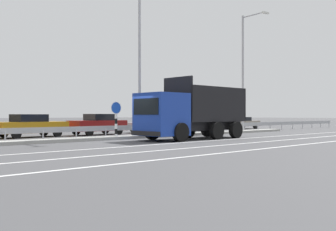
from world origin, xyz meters
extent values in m
plane|color=#424244|center=(0.00, 0.00, 0.00)|extent=(320.00, 320.00, 0.00)
cube|color=silver|center=(3.44, -2.52, 0.00)|extent=(63.26, 0.16, 0.01)
cube|color=silver|center=(3.44, -5.06, 0.00)|extent=(63.26, 0.16, 0.01)
cube|color=silver|center=(3.44, -7.51, 0.00)|extent=(63.26, 0.16, 0.01)
cube|color=gray|center=(0.00, 2.31, 0.09)|extent=(34.79, 1.10, 0.18)
cube|color=#9EA0A5|center=(0.00, 3.67, 0.62)|extent=(63.26, 0.04, 0.32)
cylinder|color=#ADADB2|center=(-6.27, 3.67, 0.31)|extent=(0.09, 0.09, 0.62)
cylinder|color=#ADADB2|center=(-4.18, 3.67, 0.31)|extent=(0.09, 0.09, 0.62)
cylinder|color=#ADADB2|center=(-2.09, 3.67, 0.31)|extent=(0.09, 0.09, 0.62)
cylinder|color=#ADADB2|center=(0.00, 3.67, 0.31)|extent=(0.09, 0.09, 0.62)
cylinder|color=#ADADB2|center=(2.09, 3.67, 0.31)|extent=(0.09, 0.09, 0.62)
cylinder|color=#ADADB2|center=(4.18, 3.67, 0.31)|extent=(0.09, 0.09, 0.62)
cylinder|color=#ADADB2|center=(6.27, 3.67, 0.31)|extent=(0.09, 0.09, 0.62)
cylinder|color=#ADADB2|center=(8.35, 3.67, 0.31)|extent=(0.09, 0.09, 0.62)
cylinder|color=#ADADB2|center=(10.44, 3.67, 0.31)|extent=(0.09, 0.09, 0.62)
cylinder|color=#ADADB2|center=(12.53, 3.67, 0.31)|extent=(0.09, 0.09, 0.62)
cylinder|color=#ADADB2|center=(14.62, 3.67, 0.31)|extent=(0.09, 0.09, 0.62)
cylinder|color=#ADADB2|center=(16.71, 3.67, 0.31)|extent=(0.09, 0.09, 0.62)
cylinder|color=#ADADB2|center=(18.80, 3.67, 0.31)|extent=(0.09, 0.09, 0.62)
cylinder|color=#ADADB2|center=(20.89, 3.67, 0.31)|extent=(0.09, 0.09, 0.62)
cylinder|color=#ADADB2|center=(22.97, 3.67, 0.31)|extent=(0.09, 0.09, 0.62)
cylinder|color=#ADADB2|center=(25.06, 3.67, 0.31)|extent=(0.09, 0.09, 0.62)
cylinder|color=#ADADB2|center=(27.15, 3.67, 0.31)|extent=(0.09, 0.09, 0.62)
cylinder|color=#ADADB2|center=(29.24, 3.67, 0.31)|extent=(0.09, 0.09, 0.62)
cylinder|color=#ADADB2|center=(31.33, 3.67, 0.31)|extent=(0.09, 0.09, 0.62)
cube|color=#19389E|center=(0.79, -0.71, 1.50)|extent=(2.28, 2.44, 2.38)
cube|color=black|center=(-0.36, -0.71, 1.92)|extent=(0.04, 2.09, 0.89)
cube|color=black|center=(-0.40, -0.71, 0.47)|extent=(0.11, 2.38, 0.24)
cube|color=black|center=(4.57, -0.73, 0.79)|extent=(5.31, 1.36, 0.53)
cube|color=black|center=(4.57, -0.73, 1.11)|extent=(5.10, 2.35, 0.12)
cube|color=black|center=(4.57, -1.84, 2.18)|extent=(5.09, 0.12, 2.02)
cube|color=black|center=(4.58, 0.39, 2.18)|extent=(5.09, 0.12, 2.02)
cube|color=black|center=(2.08, -0.72, 2.43)|extent=(0.11, 2.33, 2.52)
cube|color=black|center=(7.07, -0.74, 2.18)|extent=(0.11, 2.33, 2.02)
cylinder|color=black|center=(1.12, -1.90, 0.52)|extent=(1.04, 0.32, 1.04)
cylinder|color=black|center=(1.13, 0.48, 0.52)|extent=(1.04, 0.32, 1.04)
cylinder|color=black|center=(4.17, -1.92, 0.52)|extent=(1.04, 0.32, 1.04)
cylinder|color=black|center=(4.18, 0.46, 0.52)|extent=(1.04, 0.32, 1.04)
cylinder|color=black|center=(6.03, -1.92, 0.52)|extent=(1.04, 0.32, 1.04)
cylinder|color=black|center=(6.04, 0.46, 0.52)|extent=(1.04, 0.32, 1.04)
cylinder|color=white|center=(-0.18, 2.31, 0.16)|extent=(0.16, 0.16, 0.31)
cylinder|color=black|center=(-0.18, 2.31, 0.47)|extent=(0.16, 0.16, 0.31)
cylinder|color=white|center=(-0.18, 2.31, 0.78)|extent=(0.16, 0.16, 0.31)
cylinder|color=black|center=(-0.18, 2.31, 1.09)|extent=(0.16, 0.16, 0.31)
cylinder|color=white|center=(-0.18, 2.31, 1.40)|extent=(0.16, 0.16, 0.31)
cylinder|color=#1E4CB2|center=(-0.18, 2.31, 1.89)|extent=(0.67, 0.03, 0.67)
cylinder|color=white|center=(-0.18, 2.31, 1.89)|extent=(0.73, 0.02, 0.73)
cylinder|color=#ADADB2|center=(1.69, 2.37, 4.98)|extent=(0.18, 0.18, 9.96)
cylinder|color=#ADADB2|center=(12.74, 2.44, 4.85)|extent=(0.18, 0.18, 9.70)
cylinder|color=#ADADB2|center=(12.63, 1.28, 9.55)|extent=(0.32, 2.32, 0.10)
cube|color=silver|center=(12.52, 0.13, 9.47)|extent=(0.72, 0.27, 0.12)
cube|color=#B27A14|center=(-3.08, 7.74, 0.66)|extent=(4.70, 2.17, 0.72)
cube|color=black|center=(-3.22, 7.73, 1.26)|extent=(2.03, 1.76, 0.49)
cylinder|color=black|center=(-1.73, 8.72, 0.30)|extent=(0.61, 0.24, 0.60)
cylinder|color=black|center=(-1.60, 6.96, 0.30)|extent=(0.61, 0.24, 0.60)
cylinder|color=black|center=(-4.56, 8.52, 0.30)|extent=(0.61, 0.24, 0.60)
cylinder|color=black|center=(-4.44, 6.76, 0.30)|extent=(0.61, 0.24, 0.60)
cube|color=maroon|center=(1.83, 7.42, 0.68)|extent=(4.29, 1.95, 0.76)
cube|color=black|center=(1.96, 7.43, 1.30)|extent=(1.84, 1.62, 0.47)
cylinder|color=black|center=(0.57, 6.53, 0.30)|extent=(0.61, 0.23, 0.60)
cylinder|color=black|center=(0.49, 8.18, 0.30)|extent=(0.61, 0.23, 0.60)
cylinder|color=black|center=(3.18, 6.66, 0.30)|extent=(0.61, 0.23, 0.60)
cylinder|color=black|center=(3.09, 8.31, 0.30)|extent=(0.61, 0.23, 0.60)
cube|color=#A3A3A8|center=(7.58, 7.85, 0.57)|extent=(4.82, 1.84, 0.54)
cube|color=black|center=(7.72, 7.85, 1.08)|extent=(2.06, 1.53, 0.46)
cylinder|color=black|center=(6.07, 7.13, 0.30)|extent=(0.61, 0.22, 0.60)
cylinder|color=black|center=(6.13, 8.70, 0.30)|extent=(0.61, 0.22, 0.60)
cylinder|color=black|center=(9.02, 7.01, 0.30)|extent=(0.61, 0.22, 0.60)
cylinder|color=black|center=(9.08, 8.58, 0.30)|extent=(0.61, 0.22, 0.60)
cube|color=navy|center=(13.65, 7.62, 0.54)|extent=(4.18, 1.99, 0.49)
cube|color=black|center=(13.53, 7.62, 0.98)|extent=(1.82, 1.61, 0.40)
cylinder|color=black|center=(14.85, 8.52, 0.30)|extent=(0.61, 0.24, 0.60)
cylinder|color=black|center=(14.97, 6.92, 0.30)|extent=(0.61, 0.24, 0.60)
cylinder|color=black|center=(12.33, 8.33, 0.30)|extent=(0.61, 0.24, 0.60)
cylinder|color=black|center=(12.45, 6.73, 0.30)|extent=(0.61, 0.24, 0.60)
cube|color=gray|center=(19.26, 7.42, 0.58)|extent=(4.43, 1.83, 0.55)
cube|color=black|center=(19.12, 7.42, 1.05)|extent=(1.88, 1.55, 0.39)
cylinder|color=black|center=(20.64, 8.20, 0.30)|extent=(0.61, 0.22, 0.60)
cylinder|color=black|center=(20.59, 6.57, 0.30)|extent=(0.61, 0.22, 0.60)
cylinder|color=black|center=(17.92, 8.27, 0.30)|extent=(0.61, 0.22, 0.60)
cylinder|color=black|center=(17.87, 6.65, 0.30)|extent=(0.61, 0.22, 0.60)
camera|label=1|loc=(-14.04, -17.12, 1.48)|focal=42.00mm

